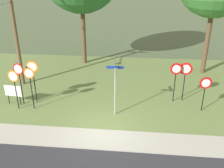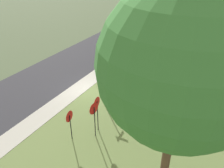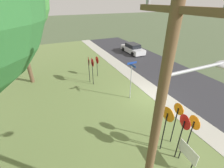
# 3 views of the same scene
# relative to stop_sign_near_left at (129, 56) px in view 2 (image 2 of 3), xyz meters

# --- Properties ---
(ground_plane) EXTENTS (160.00, 160.00, 0.00)m
(ground_plane) POSITION_rel_stop_sign_near_left_xyz_m (4.37, -1.76, -1.89)
(ground_plane) COLOR #4C5B3D
(road_asphalt) EXTENTS (44.00, 6.40, 0.01)m
(road_asphalt) POSITION_rel_stop_sign_near_left_xyz_m (4.37, -6.56, -1.89)
(road_asphalt) COLOR #2D2D33
(road_asphalt) RESTS_ON ground_plane
(sidewalk_strip) EXTENTS (44.00, 1.60, 0.06)m
(sidewalk_strip) POSITION_rel_stop_sign_near_left_xyz_m (4.37, -2.56, -1.86)
(sidewalk_strip) COLOR #ADAA9E
(sidewalk_strip) RESTS_ON ground_plane
(grass_median) EXTENTS (44.00, 12.00, 0.04)m
(grass_median) POSITION_rel_stop_sign_near_left_xyz_m (4.37, 4.24, -1.87)
(grass_median) COLOR olive
(grass_median) RESTS_ON ground_plane
(stop_sign_near_left) EXTENTS (0.63, 0.09, 2.60)m
(stop_sign_near_left) POSITION_rel_stop_sign_near_left_xyz_m (0.00, 0.00, 0.00)
(stop_sign_near_left) COLOR black
(stop_sign_near_left) RESTS_ON grass_median
(stop_sign_near_right) EXTENTS (0.75, 0.10, 2.72)m
(stop_sign_near_right) POSITION_rel_stop_sign_near_left_xyz_m (-0.16, 0.85, 0.14)
(stop_sign_near_right) COLOR black
(stop_sign_near_right) RESTS_ON grass_median
(stop_sign_far_left) EXTENTS (0.70, 0.16, 2.67)m
(stop_sign_far_left) POSITION_rel_stop_sign_near_left_xyz_m (-0.86, 0.50, 0.08)
(stop_sign_far_left) COLOR black
(stop_sign_far_left) RESTS_ON grass_median
(stop_sign_far_center) EXTENTS (0.68, 0.14, 2.45)m
(stop_sign_far_center) POSITION_rel_stop_sign_near_left_xyz_m (-0.91, -0.11, -0.08)
(stop_sign_far_center) COLOR black
(stop_sign_far_center) RESTS_ON grass_median
(yield_sign_near_left) EXTENTS (0.74, 0.11, 2.56)m
(yield_sign_near_left) POSITION_rel_stop_sign_near_left_xyz_m (8.38, 1.78, 0.06)
(yield_sign_near_left) COLOR black
(yield_sign_near_left) RESTS_ON grass_median
(yield_sign_near_right) EXTENTS (0.73, 0.12, 2.14)m
(yield_sign_near_right) POSITION_rel_stop_sign_near_left_xyz_m (9.93, 0.79, -0.27)
(yield_sign_near_right) COLOR black
(yield_sign_near_right) RESTS_ON grass_median
(yield_sign_far_left) EXTENTS (0.79, 0.15, 2.54)m
(yield_sign_far_left) POSITION_rel_stop_sign_near_left_xyz_m (8.96, 1.94, 0.06)
(yield_sign_far_left) COLOR black
(yield_sign_far_left) RESTS_ON grass_median
(street_name_post) EXTENTS (0.96, 0.82, 3.12)m
(street_name_post) POSITION_rel_stop_sign_near_left_xyz_m (4.88, -0.15, -0.01)
(street_name_post) COLOR #9EA0A8
(street_name_post) RESTS_ON grass_median
(utility_pole) EXTENTS (2.10, 2.34, 7.95)m
(utility_pole) POSITION_rel_stop_sign_near_left_xyz_m (-2.14, 3.25, 2.47)
(utility_pole) COLOR brown
(utility_pole) RESTS_ON grass_median
(notice_board) EXTENTS (1.10, 0.12, 1.25)m
(notice_board) POSITION_rel_stop_sign_near_left_xyz_m (-1.38, 0.43, -1.02)
(notice_board) COLOR black
(notice_board) RESTS_ON grass_median
(oak_tree_right) EXTENTS (5.61, 5.61, 9.94)m
(oak_tree_right) POSITION_rel_stop_sign_near_left_xyz_m (11.34, 7.07, 5.26)
(oak_tree_right) COLOR brown
(oak_tree_right) RESTS_ON grass_median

